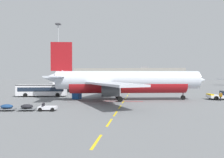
# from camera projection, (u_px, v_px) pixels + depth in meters

# --- Properties ---
(ground) EXTENTS (400.00, 400.00, 0.00)m
(ground) POSITION_uv_depth(u_px,v_px,m) (209.00, 95.00, 59.03)
(ground) COLOR slate
(apron_paint_markings) EXTENTS (8.00, 97.52, 0.01)m
(apron_paint_markings) POSITION_uv_depth(u_px,v_px,m) (128.00, 94.00, 60.24)
(apron_paint_markings) COLOR yellow
(apron_paint_markings) RESTS_ON ground
(airliner_foreground) EXTENTS (34.68, 34.01, 12.20)m
(airliner_foreground) POSITION_uv_depth(u_px,v_px,m) (125.00, 82.00, 45.92)
(airliner_foreground) COLOR silver
(airliner_foreground) RESTS_ON ground
(pushback_tug) EXTENTS (6.28, 3.72, 2.08)m
(pushback_tug) POSITION_uv_depth(u_px,v_px,m) (223.00, 95.00, 47.15)
(pushback_tug) COLOR silver
(pushback_tug) RESTS_ON ground
(apron_shuttle_bus) EXTENTS (12.32, 5.03, 3.00)m
(apron_shuttle_bus) POSITION_uv_depth(u_px,v_px,m) (42.00, 89.00, 53.92)
(apron_shuttle_bus) COLOR silver
(apron_shuttle_bus) RESTS_ON ground
(fuel_service_truck) EXTENTS (6.21, 6.99, 3.14)m
(fuel_service_truck) POSITION_uv_depth(u_px,v_px,m) (60.00, 87.00, 66.30)
(fuel_service_truck) COLOR black
(fuel_service_truck) RESTS_ON ground
(baggage_train) EXTENTS (11.69, 3.12, 1.14)m
(baggage_train) POSITION_uv_depth(u_px,v_px,m) (17.00, 107.00, 32.34)
(baggage_train) COLOR silver
(baggage_train) RESTS_ON ground
(ground_crew_worker) EXTENTS (0.54, 0.54, 1.74)m
(ground_crew_worker) POSITION_uv_depth(u_px,v_px,m) (221.00, 96.00, 45.06)
(ground_crew_worker) COLOR #232328
(ground_crew_worker) RESTS_ON ground
(uld_cargo_container) EXTENTS (1.96, 1.93, 1.60)m
(uld_cargo_container) POSITION_uv_depth(u_px,v_px,m) (77.00, 95.00, 48.49)
(uld_cargo_container) COLOR #194C9E
(uld_cargo_container) RESTS_ON ground
(apron_light_mast_near) EXTENTS (1.80, 1.80, 25.20)m
(apron_light_mast_near) POSITION_uv_depth(u_px,v_px,m) (58.00, 48.00, 83.44)
(apron_light_mast_near) COLOR slate
(apron_light_mast_near) RESTS_ON ground
(terminal_satellite) EXTENTS (87.93, 26.85, 12.53)m
(terminal_satellite) POSITION_uv_depth(u_px,v_px,m) (129.00, 75.00, 184.16)
(terminal_satellite) COLOR #9E998E
(terminal_satellite) RESTS_ON ground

